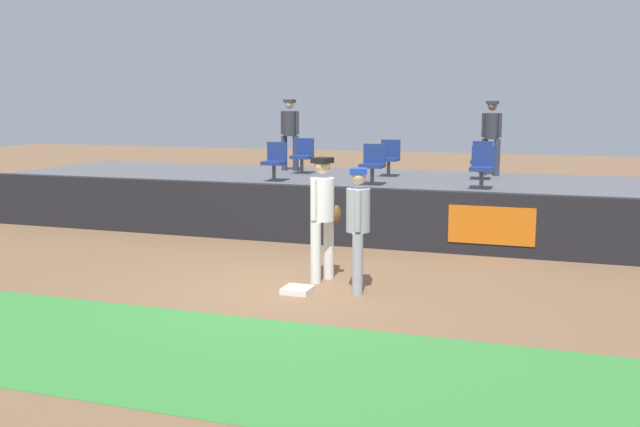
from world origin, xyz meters
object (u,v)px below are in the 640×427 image
Objects in this scene: seat_front_center at (373,162)px; seat_back_left at (303,154)px; player_runner_visitor at (358,221)px; seat_front_right at (482,165)px; seat_back_right at (482,158)px; spectator_hooded at (491,133)px; first_base at (297,290)px; player_fielder_home at (323,210)px; seat_back_center at (389,156)px; spectator_capped at (290,130)px; seat_front_left at (275,159)px.

seat_front_center is 1.00× the size of seat_back_left.
seat_front_right is at bearing 150.43° from player_runner_visitor.
seat_back_left is at bearing -167.98° from player_runner_visitor.
spectator_hooded is at bearing 84.43° from seat_back_right.
player_fielder_home is at bearing 81.41° from first_base.
seat_front_right is (2.03, 4.92, 1.45)m from first_base.
seat_back_center is (-2.29, 1.80, -0.00)m from seat_front_right.
first_base is at bearing 116.57° from spectator_capped.
seat_front_left is at bearing 180.00° from seat_front_right.
seat_back_left is at bearing 179.99° from seat_back_center.
seat_front_right is at bearing -22.17° from seat_back_left.
seat_back_right is 2.09m from seat_back_center.
player_runner_visitor is 7.50m from spectator_hooded.
spectator_hooded reaches higher than seat_back_center.
seat_front_center is 0.48× the size of spectator_capped.
seat_back_left is at bearing -139.79° from player_fielder_home.
seat_back_right is (1.71, 5.93, 0.40)m from player_fielder_home.
first_base is 1.32m from player_fielder_home.
player_runner_visitor is (0.68, -0.45, -0.06)m from player_fielder_home.
seat_front_center is at bearing -39.15° from seat_back_left.
seat_back_center is (-0.08, 1.80, -0.00)m from seat_front_center.
player_runner_visitor is 5.58m from seat_front_left.
first_base is 7.11m from seat_back_right.
spectator_capped is at bearing 20.78° from spectator_hooded.
spectator_capped is (-4.98, 2.39, 0.55)m from seat_front_right.
seat_front_left is 2.52m from spectator_capped.
seat_back_left is 0.48× the size of spectator_capped.
spectator_capped is (-4.78, 0.59, 0.55)m from seat_back_right.
seat_back_center is (2.13, -0.00, -0.00)m from seat_back_left.
seat_front_right is at bearing 172.49° from player_fielder_home.
seat_front_right is 1.00× the size of seat_front_left.
seat_front_left is at bearing -139.40° from seat_back_center.
player_fielder_home reaches higher than first_base.
player_fielder_home is 2.24× the size of seat_front_right.
seat_front_center is 3.52m from spectator_hooded.
seat_back_right and seat_front_center have the same top height.
first_base is at bearing 8.72° from player_fielder_home.
spectator_capped is (-3.74, 6.97, 1.01)m from player_runner_visitor.
seat_front_center is at bearing 143.79° from spectator_capped.
seat_back_right is 1.00× the size of seat_front_right.
seat_back_center is 0.48× the size of spectator_capped.
player_runner_visitor is 7.15m from seat_back_left.
seat_back_left and seat_front_left have the same top height.
seat_back_left is 0.98m from spectator_capped.
seat_front_right is 5.55m from spectator_capped.
player_fielder_home reaches higher than seat_front_center.
seat_front_left is (-2.18, -0.00, -0.00)m from seat_front_center.
player_runner_visitor is 7.98m from spectator_capped.
player_fielder_home is at bearing -86.34° from seat_back_center.
first_base is at bearing -87.93° from seat_front_center.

